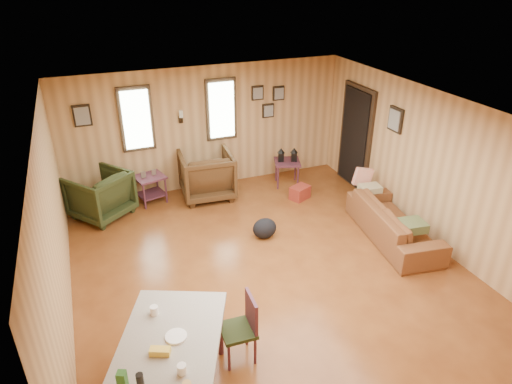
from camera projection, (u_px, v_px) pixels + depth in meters
The scene contains 11 objects.
room at pixel (270, 184), 6.61m from camera, with size 5.54×6.04×2.44m.
sofa at pixel (395, 217), 7.38m from camera, with size 2.01×0.59×0.78m, color brown.
recliner_brown at pixel (207, 173), 8.67m from camera, with size 0.96×0.90×0.99m, color #452C14.
recliner_green at pixel (100, 193), 8.00m from camera, with size 0.90×0.84×0.92m, color #283016.
end_table at pixel (150, 184), 8.51m from camera, with size 0.62×0.58×0.66m.
side_table at pixel (287, 160), 9.11m from camera, with size 0.63×0.63×0.80m.
cooler at pixel (300, 193), 8.74m from camera, with size 0.43×0.38×0.26m.
backpack at pixel (265, 228), 7.49m from camera, with size 0.48×0.43×0.35m.
sofa_pillows at pixel (387, 202), 7.59m from camera, with size 0.63×1.88×0.38m.
dining_table at pixel (169, 352), 4.38m from camera, with size 1.53×1.85×1.05m.
dining_chair at pixel (243, 325), 5.10m from camera, with size 0.39×0.39×0.84m.
Camera 1 is at (-2.21, -5.17, 4.11)m, focal length 32.00 mm.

